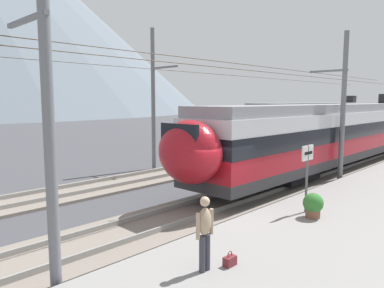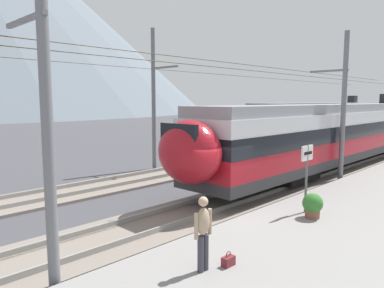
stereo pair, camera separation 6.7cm
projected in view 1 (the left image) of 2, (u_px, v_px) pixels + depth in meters
ground_plane at (219, 217)px, 12.71m from camera, size 400.00×400.00×0.00m
platform_slab at (359, 252)px, 9.40m from camera, size 120.00×7.44×0.30m
track_near at (201, 210)px, 13.29m from camera, size 120.00×3.00×0.28m
track_far at (111, 184)px, 17.33m from camera, size 120.00×3.00×0.28m
train_near_platform at (358, 128)px, 23.85m from camera, size 33.10×2.85×4.27m
train_far_track at (332, 120)px, 34.76m from camera, size 27.67×2.91×4.27m
catenary_mast_west at (45, 99)px, 7.28m from camera, size 49.50×1.95×7.88m
catenary_mast_mid at (341, 105)px, 17.82m from camera, size 49.50×1.95×7.38m
catenary_mast_far_side at (155, 97)px, 21.08m from camera, size 49.50×2.22×8.19m
platform_sign at (307, 163)px, 12.11m from camera, size 0.70×0.08×2.28m
passenger_walking at (205, 230)px, 7.95m from camera, size 0.53×0.22×1.69m
handbag_beside_passenger at (230, 261)px, 8.29m from camera, size 0.32×0.18×0.35m
potted_plant_platform_edge at (313, 204)px, 11.66m from camera, size 0.65×0.65×0.81m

